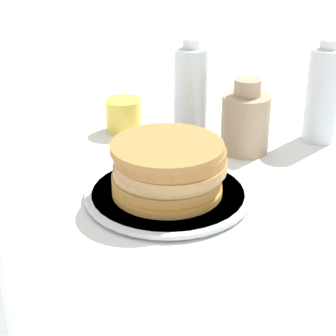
{
  "coord_description": "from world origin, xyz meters",
  "views": [
    {
      "loc": [
        0.57,
        0.57,
        0.44
      ],
      "look_at": [
        -0.02,
        0.02,
        0.05
      ],
      "focal_mm": 60.0,
      "sensor_mm": 36.0,
      "label": 1
    }
  ],
  "objects_px": {
    "plate": "(168,194)",
    "cream_jug": "(246,121)",
    "juice_glass": "(124,115)",
    "water_bottle_near": "(191,99)",
    "pancake_stack": "(168,167)",
    "water_bottle_mid": "(323,95)"
  },
  "relations": [
    {
      "from": "plate",
      "to": "juice_glass",
      "type": "bearing_deg",
      "value": -119.38
    },
    {
      "from": "water_bottle_near",
      "to": "water_bottle_mid",
      "type": "distance_m",
      "value": 0.26
    },
    {
      "from": "cream_jug",
      "to": "water_bottle_near",
      "type": "bearing_deg",
      "value": -54.07
    },
    {
      "from": "juice_glass",
      "to": "water_bottle_near",
      "type": "relative_size",
      "value": 0.35
    },
    {
      "from": "juice_glass",
      "to": "water_bottle_mid",
      "type": "bearing_deg",
      "value": 126.19
    },
    {
      "from": "juice_glass",
      "to": "water_bottle_near",
      "type": "distance_m",
      "value": 0.18
    },
    {
      "from": "pancake_stack",
      "to": "juice_glass",
      "type": "bearing_deg",
      "value": -119.24
    },
    {
      "from": "water_bottle_near",
      "to": "pancake_stack",
      "type": "bearing_deg",
      "value": 31.44
    },
    {
      "from": "plate",
      "to": "juice_glass",
      "type": "xyz_separation_m",
      "value": [
        -0.15,
        -0.27,
        0.03
      ]
    },
    {
      "from": "pancake_stack",
      "to": "water_bottle_near",
      "type": "xyz_separation_m",
      "value": [
        -0.18,
        -0.11,
        0.05
      ]
    },
    {
      "from": "plate",
      "to": "cream_jug",
      "type": "distance_m",
      "value": 0.25
    },
    {
      "from": "plate",
      "to": "water_bottle_near",
      "type": "bearing_deg",
      "value": -148.66
    },
    {
      "from": "plate",
      "to": "cream_jug",
      "type": "xyz_separation_m",
      "value": [
        -0.24,
        -0.02,
        0.05
      ]
    },
    {
      "from": "plate",
      "to": "water_bottle_near",
      "type": "xyz_separation_m",
      "value": [
        -0.18,
        -0.11,
        0.09
      ]
    },
    {
      "from": "cream_jug",
      "to": "water_bottle_near",
      "type": "xyz_separation_m",
      "value": [
        0.06,
        -0.09,
        0.04
      ]
    },
    {
      "from": "pancake_stack",
      "to": "plate",
      "type": "bearing_deg",
      "value": 6.14
    },
    {
      "from": "cream_jug",
      "to": "water_bottle_near",
      "type": "relative_size",
      "value": 0.67
    },
    {
      "from": "water_bottle_near",
      "to": "water_bottle_mid",
      "type": "height_order",
      "value": "water_bottle_near"
    },
    {
      "from": "water_bottle_near",
      "to": "water_bottle_mid",
      "type": "relative_size",
      "value": 1.06
    },
    {
      "from": "pancake_stack",
      "to": "cream_jug",
      "type": "xyz_separation_m",
      "value": [
        -0.24,
        -0.02,
        0.01
      ]
    },
    {
      "from": "juice_glass",
      "to": "water_bottle_near",
      "type": "xyz_separation_m",
      "value": [
        -0.03,
        0.16,
        0.07
      ]
    },
    {
      "from": "juice_glass",
      "to": "cream_jug",
      "type": "height_order",
      "value": "cream_jug"
    }
  ]
}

